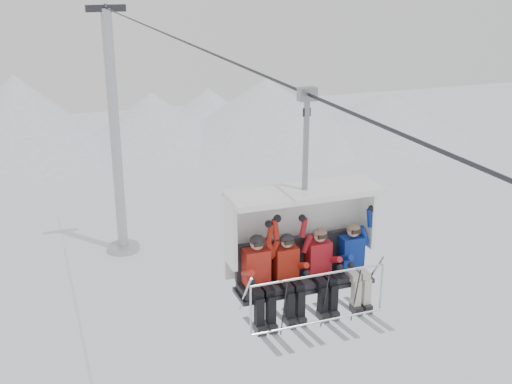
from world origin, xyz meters
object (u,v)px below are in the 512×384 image
object	(u,v)px
skier_center_left	(288,272)
skier_far_right	(354,261)
skier_far_left	(258,275)
chairlift_carrier	(300,235)
lift_tower_right	(116,153)
skier_center_right	(321,266)

from	to	relation	value
skier_center_left	skier_far_right	world-z (taller)	skier_far_right
skier_far_left	skier_center_left	size ratio (longest dim) A/B	1.03
chairlift_carrier	skier_far_left	size ratio (longest dim) A/B	2.29
chairlift_carrier	skier_far_right	size ratio (longest dim) A/B	2.36
lift_tower_right	skier_far_left	size ratio (longest dim) A/B	7.76
skier_center_left	skier_far_right	distance (m)	1.29
skier_far_left	skier_center_left	distance (m)	0.55
skier_center_right	skier_far_right	bearing A→B (deg)	-0.00
skier_far_right	lift_tower_right	bearing A→B (deg)	92.18
skier_far_left	skier_far_right	size ratio (longest dim) A/B	1.03
lift_tower_right	skier_far_right	distance (m)	25.03
lift_tower_right	skier_far_right	xyz separation A→B (m)	(0.94, -24.62, 4.44)
skier_center_right	skier_far_left	bearing A→B (deg)	179.76
lift_tower_right	chairlift_carrier	xyz separation A→B (m)	(0.00, -24.31, 4.96)
lift_tower_right	skier_far_right	bearing A→B (deg)	-87.82
lift_tower_right	skier_center_right	xyz separation A→B (m)	(0.27, -24.62, 4.44)
lift_tower_right	skier_far_left	bearing A→B (deg)	-92.12
skier_far_left	skier_center_left	xyz separation A→B (m)	(0.55, -0.01, -0.03)
chairlift_carrier	skier_far_left	world-z (taller)	chairlift_carrier
lift_tower_right	skier_far_left	xyz separation A→B (m)	(-0.91, -24.61, 4.46)
skier_center_left	skier_far_right	size ratio (longest dim) A/B	1.00
skier_far_left	skier_center_left	world-z (taller)	skier_far_left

